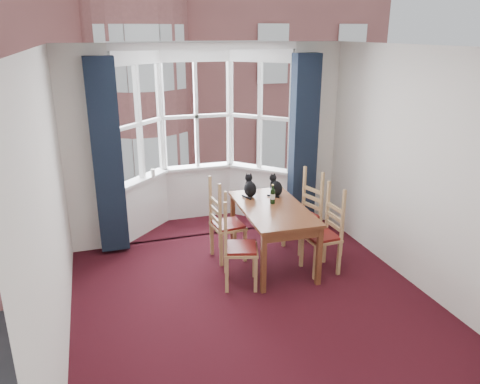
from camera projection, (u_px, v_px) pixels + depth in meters
name	position (u px, v px, depth m)	size (l,w,h in m)	color
floor	(260.00, 312.00, 5.16)	(4.50, 4.50, 0.00)	black
ceiling	(265.00, 47.00, 4.25)	(4.50, 4.50, 0.00)	white
wall_left	(50.00, 215.00, 4.13)	(4.50, 4.50, 0.00)	silver
wall_right	(428.00, 175.00, 5.28)	(4.50, 4.50, 0.00)	silver
wall_near	(398.00, 315.00, 2.68)	(4.00, 4.00, 0.00)	silver
wall_back_pier_left	(89.00, 152.00, 6.26)	(0.70, 0.12, 2.80)	silver
wall_back_pier_right	(312.00, 136.00, 7.21)	(0.70, 0.12, 2.80)	silver
bay_window	(200.00, 137.00, 7.19)	(2.76, 0.94, 2.80)	white
curtain_left	(107.00, 158.00, 6.18)	(0.38, 0.22, 2.60)	black
curtain_right	(303.00, 143.00, 7.00)	(0.38, 0.22, 2.60)	black
dining_table	(273.00, 213.00, 6.06)	(0.86, 1.53, 0.79)	brown
chair_left_near	(233.00, 249.00, 5.58)	(0.50, 0.52, 0.92)	tan
chair_left_far	(222.00, 227.00, 6.22)	(0.44, 0.46, 0.92)	tan
chair_right_near	(327.00, 236.00, 5.95)	(0.42, 0.44, 0.92)	tan
chair_right_far	(307.00, 216.00, 6.59)	(0.50, 0.51, 0.92)	tan
cat_left	(250.00, 188.00, 6.38)	(0.18, 0.25, 0.32)	black
cat_right	(276.00, 187.00, 6.42)	(0.22, 0.26, 0.31)	black
wine_bottle	(273.00, 195.00, 6.11)	(0.07, 0.07, 0.26)	black
candle_tall	(153.00, 173.00, 6.98)	(0.06, 0.06, 0.12)	white
street	(116.00, 153.00, 36.16)	(80.00, 80.00, 0.00)	#333335
tenement_building	(131.00, 69.00, 17.26)	(18.40, 7.80, 15.20)	#9C5550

